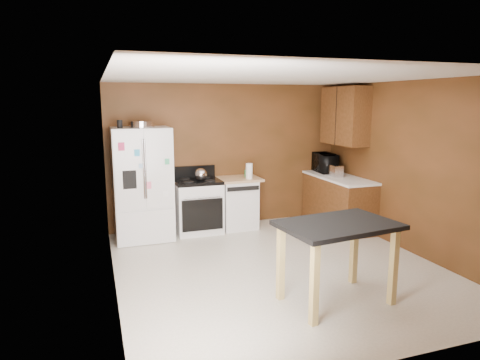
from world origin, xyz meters
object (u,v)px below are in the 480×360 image
roasting_pan (142,124)px  gas_range (198,205)px  dishwasher (237,202)px  refrigerator (142,184)px  green_canister (247,173)px  paper_towel (249,171)px  toaster (336,171)px  microwave (325,164)px  pen_cup (120,124)px  kettle (201,174)px  island (338,235)px

roasting_pan → gas_range: 1.65m
gas_range → dishwasher: size_ratio=1.24×
refrigerator → green_canister: bearing=4.6°
green_canister → gas_range: gas_range is taller
paper_towel → refrigerator: bearing=177.7°
roasting_pan → paper_towel: (1.76, -0.05, -0.83)m
paper_towel → toaster: size_ratio=1.00×
microwave → toaster: bearing=179.0°
pen_cup → green_canister: size_ratio=1.03×
paper_towel → gas_range: (-0.88, 0.13, -0.56)m
roasting_pan → microwave: 3.43m
paper_towel → pen_cup: bearing=-178.8°
green_canister → microwave: size_ratio=0.21×
pen_cup → toaster: size_ratio=0.46×
roasting_pan → dishwasher: bearing=3.8°
dishwasher → green_canister: bearing=16.7°
paper_towel → refrigerator: refrigerator is taller
paper_towel → gas_range: 1.05m
paper_towel → dishwasher: 0.61m
green_canister → refrigerator: 1.85m
refrigerator → gas_range: 1.01m
toaster → gas_range: gas_range is taller
gas_range → paper_towel: bearing=-8.7°
pen_cup → paper_towel: bearing=1.2°
gas_range → dishwasher: bearing=1.9°
kettle → refrigerator: 0.96m
dishwasher → microwave: bearing=0.5°
pen_cup → paper_towel: 2.26m
roasting_pan → microwave: size_ratio=0.70×
roasting_pan → island: 3.59m
kettle → microwave: microwave is taller
roasting_pan → island: roasting_pan is taller
toaster → dishwasher: size_ratio=0.30×
roasting_pan → dishwasher: (1.61, 0.11, -1.40)m
kettle → green_canister: (0.88, 0.15, -0.05)m
kettle → microwave: (2.40, 0.10, 0.06)m
island → kettle: bearing=104.9°
pen_cup → green_canister: pen_cup is taller
pen_cup → kettle: size_ratio=0.59×
kettle → island: kettle is taller
kettle → refrigerator: bearing=179.9°
green_canister → island: (-0.09, -3.12, -0.18)m
kettle → paper_towel: size_ratio=0.77×
refrigerator → island: size_ratio=1.35×
refrigerator → island: bearing=-59.5°
roasting_pan → microwave: (3.33, 0.12, -0.79)m
pen_cup → refrigerator: size_ratio=0.07×
roasting_pan → kettle: size_ratio=1.93×
green_canister → dishwasher: green_canister is taller
pen_cup → kettle: (1.27, 0.11, -0.86)m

